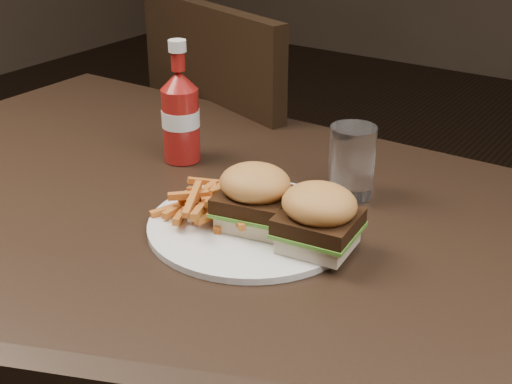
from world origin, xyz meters
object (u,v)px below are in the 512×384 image
Objects in this scene: plate at (252,225)px; tumbler at (352,161)px; ketchup_bottle at (181,125)px; dining_table at (180,220)px; chair_far at (289,209)px.

tumbler reaches higher than plate.
ketchup_bottle is 1.14× the size of tumbler.
plate is at bearing -111.04° from tumbler.
plate is 2.67× the size of tumbler.
dining_table is 11.67× the size of tumbler.
dining_table is at bearing -177.08° from plate.
chair_far is at bearing 100.69° from ketchup_bottle.
tumbler reaches higher than dining_table.
tumbler is at bearing 148.61° from chair_far.
ketchup_bottle reaches higher than chair_far.
ketchup_bottle is at bearing 127.78° from dining_table.
tumbler is (0.29, 0.03, -0.01)m from ketchup_bottle.
chair_far is 0.62m from ketchup_bottle.
ketchup_bottle is at bearing 149.98° from plate.
dining_table is 0.12m from plate.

